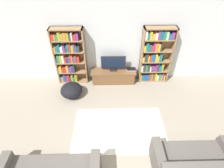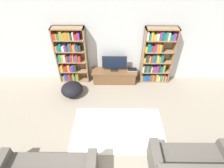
{
  "view_description": "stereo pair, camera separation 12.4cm",
  "coord_description": "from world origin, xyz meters",
  "px_view_note": "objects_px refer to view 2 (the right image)",
  "views": [
    {
      "loc": [
        -0.05,
        -0.85,
        3.78
      ],
      "look_at": [
        0.03,
        2.93,
        0.7
      ],
      "focal_mm": 28.0,
      "sensor_mm": 36.0,
      "label": 1
    },
    {
      "loc": [
        0.07,
        -0.85,
        3.78
      ],
      "look_at": [
        0.03,
        2.93,
        0.7
      ],
      "focal_mm": 28.0,
      "sensor_mm": 36.0,
      "label": 2
    }
  ],
  "objects_px": {
    "bookshelf_right": "(156,57)",
    "couch_right_sofa": "(192,167)",
    "tv_stand": "(114,76)",
    "laptop": "(132,70)",
    "television": "(114,63)",
    "beanbag_ottoman": "(72,89)",
    "bookshelf_left": "(70,56)"
  },
  "relations": [
    {
      "from": "television",
      "to": "beanbag_ottoman",
      "type": "relative_size",
      "value": 1.2
    },
    {
      "from": "bookshelf_left",
      "to": "television",
      "type": "xyz_separation_m",
      "value": [
        1.42,
        -0.07,
        -0.23
      ]
    },
    {
      "from": "laptop",
      "to": "tv_stand",
      "type": "bearing_deg",
      "value": -173.79
    },
    {
      "from": "tv_stand",
      "to": "laptop",
      "type": "relative_size",
      "value": 4.74
    },
    {
      "from": "tv_stand",
      "to": "beanbag_ottoman",
      "type": "height_order",
      "value": "tv_stand"
    },
    {
      "from": "bookshelf_left",
      "to": "tv_stand",
      "type": "bearing_deg",
      "value": -4.31
    },
    {
      "from": "television",
      "to": "couch_right_sofa",
      "type": "xyz_separation_m",
      "value": [
        1.56,
        -3.16,
        -0.45
      ]
    },
    {
      "from": "television",
      "to": "bookshelf_left",
      "type": "bearing_deg",
      "value": 177.31
    },
    {
      "from": "beanbag_ottoman",
      "to": "television",
      "type": "bearing_deg",
      "value": 28.97
    },
    {
      "from": "bookshelf_left",
      "to": "laptop",
      "type": "bearing_deg",
      "value": -1.14
    },
    {
      "from": "bookshelf_right",
      "to": "couch_right_sofa",
      "type": "height_order",
      "value": "bookshelf_right"
    },
    {
      "from": "bookshelf_left",
      "to": "laptop",
      "type": "relative_size",
      "value": 5.98
    },
    {
      "from": "couch_right_sofa",
      "to": "television",
      "type": "bearing_deg",
      "value": 116.35
    },
    {
      "from": "bookshelf_left",
      "to": "beanbag_ottoman",
      "type": "xyz_separation_m",
      "value": [
        0.1,
        -0.8,
        -0.74
      ]
    },
    {
      "from": "laptop",
      "to": "television",
      "type": "bearing_deg",
      "value": -177.54
    },
    {
      "from": "bookshelf_left",
      "to": "television",
      "type": "height_order",
      "value": "bookshelf_left"
    },
    {
      "from": "bookshelf_right",
      "to": "television",
      "type": "xyz_separation_m",
      "value": [
        -1.33,
        -0.07,
        -0.19
      ]
    },
    {
      "from": "laptop",
      "to": "beanbag_ottoman",
      "type": "xyz_separation_m",
      "value": [
        -1.93,
        -0.76,
        -0.24
      ]
    },
    {
      "from": "bookshelf_right",
      "to": "tv_stand",
      "type": "xyz_separation_m",
      "value": [
        -1.33,
        -0.11,
        -0.7
      ]
    },
    {
      "from": "television",
      "to": "beanbag_ottoman",
      "type": "xyz_separation_m",
      "value": [
        -1.32,
        -0.73,
        -0.51
      ]
    },
    {
      "from": "couch_right_sofa",
      "to": "beanbag_ottoman",
      "type": "xyz_separation_m",
      "value": [
        -2.88,
        2.43,
        -0.06
      ]
    },
    {
      "from": "couch_right_sofa",
      "to": "tv_stand",
      "type": "bearing_deg",
      "value": 116.64
    },
    {
      "from": "couch_right_sofa",
      "to": "beanbag_ottoman",
      "type": "relative_size",
      "value": 2.45
    },
    {
      "from": "tv_stand",
      "to": "couch_right_sofa",
      "type": "bearing_deg",
      "value": -63.36
    },
    {
      "from": "bookshelf_right",
      "to": "beanbag_ottoman",
      "type": "height_order",
      "value": "bookshelf_right"
    },
    {
      "from": "bookshelf_left",
      "to": "beanbag_ottoman",
      "type": "height_order",
      "value": "bookshelf_left"
    },
    {
      "from": "bookshelf_left",
      "to": "tv_stand",
      "type": "distance_m",
      "value": 1.6
    },
    {
      "from": "beanbag_ottoman",
      "to": "laptop",
      "type": "bearing_deg",
      "value": 21.41
    },
    {
      "from": "television",
      "to": "laptop",
      "type": "xyz_separation_m",
      "value": [
        0.61,
        0.03,
        -0.27
      ]
    },
    {
      "from": "bookshelf_left",
      "to": "beanbag_ottoman",
      "type": "relative_size",
      "value": 2.83
    },
    {
      "from": "television",
      "to": "laptop",
      "type": "distance_m",
      "value": 0.67
    },
    {
      "from": "bookshelf_left",
      "to": "tv_stand",
      "type": "height_order",
      "value": "bookshelf_left"
    }
  ]
}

